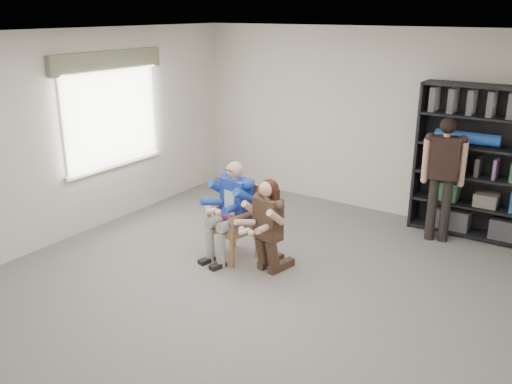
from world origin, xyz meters
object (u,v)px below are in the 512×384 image
Objects in this scene: armchair at (233,221)px; kneeling_woman at (266,227)px; standing_man at (442,181)px; seated_man at (232,210)px; bookshelf at (484,164)px.

kneeling_woman reaches higher than armchair.
armchair is at bearing -147.41° from standing_man.
seated_man is 2.84m from standing_man.
armchair is at bearing -134.86° from bookshelf.
armchair is 0.84× the size of kneeling_woman.
armchair is 2.86m from standing_man.
bookshelf is at bearing 66.01° from kneeling_woman.
bookshelf is (2.42, 2.43, 0.41)m from seated_man.
armchair is 0.77× the size of seated_man.
bookshelf is at bearing 56.94° from seated_man.
bookshelf reaches higher than seated_man.
armchair is at bearing 0.00° from seated_man.
armchair is 0.57× the size of standing_man.
seated_man is 3.46m from bookshelf.
standing_man is (2.01, 2.00, 0.37)m from armchair.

